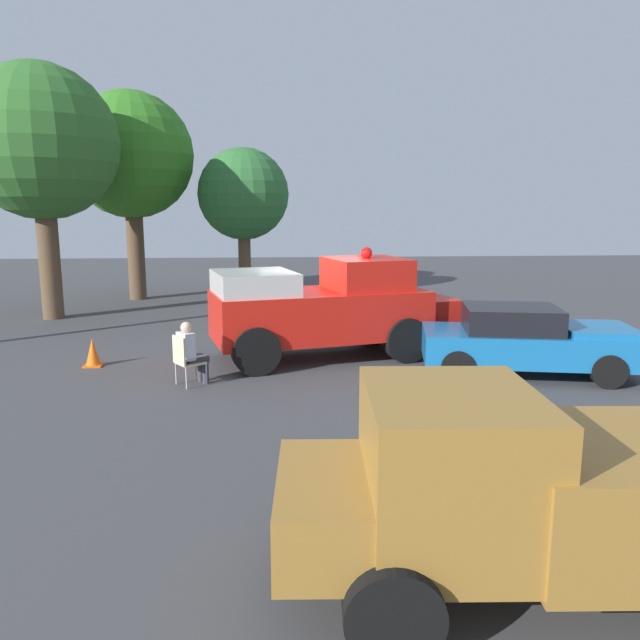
{
  "coord_description": "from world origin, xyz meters",
  "views": [
    {
      "loc": [
        0.88,
        14.52,
        3.47
      ],
      "look_at": [
        -0.16,
        0.54,
        0.91
      ],
      "focal_mm": 34.25,
      "sensor_mm": 36.0,
      "label": 1
    }
  ],
  "objects_px": {
    "classic_hot_rod": "(526,340)",
    "lawn_chair_by_car": "(313,311)",
    "spectator_seated": "(191,351)",
    "oak_tree_distant": "(243,195)",
    "oak_tree_left": "(40,144)",
    "lawn_chair_near_truck": "(185,357)",
    "vintage_fire_truck": "(329,308)",
    "parked_pickup": "(547,489)",
    "traffic_cone": "(93,353)",
    "oak_tree_right": "(131,157)"
  },
  "relations": [
    {
      "from": "vintage_fire_truck",
      "to": "oak_tree_left",
      "type": "bearing_deg",
      "value": -35.04
    },
    {
      "from": "parked_pickup",
      "to": "oak_tree_right",
      "type": "distance_m",
      "value": 21.1
    },
    {
      "from": "oak_tree_distant",
      "to": "classic_hot_rod",
      "type": "bearing_deg",
      "value": 118.97
    },
    {
      "from": "classic_hot_rod",
      "to": "lawn_chair_by_car",
      "type": "relative_size",
      "value": 4.54
    },
    {
      "from": "spectator_seated",
      "to": "oak_tree_distant",
      "type": "height_order",
      "value": "oak_tree_distant"
    },
    {
      "from": "vintage_fire_truck",
      "to": "oak_tree_left",
      "type": "height_order",
      "value": "oak_tree_left"
    },
    {
      "from": "parked_pickup",
      "to": "spectator_seated",
      "type": "xyz_separation_m",
      "value": [
        4.11,
        -7.0,
        -0.29
      ]
    },
    {
      "from": "oak_tree_right",
      "to": "traffic_cone",
      "type": "relative_size",
      "value": 12.29
    },
    {
      "from": "spectator_seated",
      "to": "oak_tree_distant",
      "type": "bearing_deg",
      "value": -92.55
    },
    {
      "from": "classic_hot_rod",
      "to": "spectator_seated",
      "type": "height_order",
      "value": "classic_hot_rod"
    },
    {
      "from": "lawn_chair_by_car",
      "to": "vintage_fire_truck",
      "type": "bearing_deg",
      "value": 93.75
    },
    {
      "from": "lawn_chair_near_truck",
      "to": "oak_tree_left",
      "type": "distance_m",
      "value": 10.79
    },
    {
      "from": "lawn_chair_by_car",
      "to": "traffic_cone",
      "type": "bearing_deg",
      "value": 34.31
    },
    {
      "from": "lawn_chair_by_car",
      "to": "oak_tree_distant",
      "type": "distance_m",
      "value": 7.83
    },
    {
      "from": "oak_tree_distant",
      "to": "spectator_seated",
      "type": "bearing_deg",
      "value": 87.45
    },
    {
      "from": "traffic_cone",
      "to": "spectator_seated",
      "type": "bearing_deg",
      "value": 145.29
    },
    {
      "from": "lawn_chair_by_car",
      "to": "oak_tree_distant",
      "type": "bearing_deg",
      "value": -71.62
    },
    {
      "from": "vintage_fire_truck",
      "to": "classic_hot_rod",
      "type": "distance_m",
      "value": 4.43
    },
    {
      "from": "classic_hot_rod",
      "to": "spectator_seated",
      "type": "xyz_separation_m",
      "value": [
        6.96,
        0.25,
        -0.05
      ]
    },
    {
      "from": "vintage_fire_truck",
      "to": "spectator_seated",
      "type": "height_order",
      "value": "vintage_fire_truck"
    },
    {
      "from": "oak_tree_left",
      "to": "lawn_chair_by_car",
      "type": "bearing_deg",
      "value": 161.18
    },
    {
      "from": "vintage_fire_truck",
      "to": "parked_pickup",
      "type": "bearing_deg",
      "value": 97.23
    },
    {
      "from": "oak_tree_left",
      "to": "oak_tree_distant",
      "type": "xyz_separation_m",
      "value": [
        -5.96,
        -3.9,
        -1.44
      ]
    },
    {
      "from": "oak_tree_left",
      "to": "oak_tree_right",
      "type": "height_order",
      "value": "oak_tree_left"
    },
    {
      "from": "spectator_seated",
      "to": "oak_tree_left",
      "type": "xyz_separation_m",
      "value": [
        5.43,
        -7.96,
        4.73
      ]
    },
    {
      "from": "spectator_seated",
      "to": "traffic_cone",
      "type": "distance_m",
      "value": 2.94
    },
    {
      "from": "parked_pickup",
      "to": "oak_tree_distant",
      "type": "height_order",
      "value": "oak_tree_distant"
    },
    {
      "from": "classic_hot_rod",
      "to": "vintage_fire_truck",
      "type": "bearing_deg",
      "value": -24.62
    },
    {
      "from": "spectator_seated",
      "to": "oak_tree_right",
      "type": "height_order",
      "value": "oak_tree_right"
    },
    {
      "from": "lawn_chair_near_truck",
      "to": "oak_tree_distant",
      "type": "distance_m",
      "value": 12.43
    },
    {
      "from": "lawn_chair_near_truck",
      "to": "oak_tree_left",
      "type": "height_order",
      "value": "oak_tree_left"
    },
    {
      "from": "classic_hot_rod",
      "to": "oak_tree_distant",
      "type": "height_order",
      "value": "oak_tree_distant"
    },
    {
      "from": "classic_hot_rod",
      "to": "parked_pickup",
      "type": "height_order",
      "value": "parked_pickup"
    },
    {
      "from": "classic_hot_rod",
      "to": "traffic_cone",
      "type": "bearing_deg",
      "value": -8.59
    },
    {
      "from": "lawn_chair_near_truck",
      "to": "traffic_cone",
      "type": "bearing_deg",
      "value": -37.19
    },
    {
      "from": "lawn_chair_by_car",
      "to": "oak_tree_right",
      "type": "xyz_separation_m",
      "value": [
        6.4,
        -6.95,
        4.81
      ]
    },
    {
      "from": "parked_pickup",
      "to": "oak_tree_right",
      "type": "bearing_deg",
      "value": -67.93
    },
    {
      "from": "classic_hot_rod",
      "to": "oak_tree_left",
      "type": "height_order",
      "value": "oak_tree_left"
    },
    {
      "from": "lawn_chair_by_car",
      "to": "spectator_seated",
      "type": "relative_size",
      "value": 0.79
    },
    {
      "from": "oak_tree_left",
      "to": "vintage_fire_truck",
      "type": "bearing_deg",
      "value": 144.96
    },
    {
      "from": "vintage_fire_truck",
      "to": "parked_pickup",
      "type": "distance_m",
      "value": 9.16
    },
    {
      "from": "lawn_chair_near_truck",
      "to": "oak_tree_distant",
      "type": "bearing_deg",
      "value": -93.05
    },
    {
      "from": "vintage_fire_truck",
      "to": "lawn_chair_by_car",
      "type": "height_order",
      "value": "vintage_fire_truck"
    },
    {
      "from": "lawn_chair_near_truck",
      "to": "lawn_chair_by_car",
      "type": "distance_m",
      "value": 5.98
    },
    {
      "from": "lawn_chair_near_truck",
      "to": "oak_tree_distant",
      "type": "relative_size",
      "value": 0.18
    },
    {
      "from": "vintage_fire_truck",
      "to": "traffic_cone",
      "type": "bearing_deg",
      "value": 4.51
    },
    {
      "from": "lawn_chair_by_car",
      "to": "spectator_seated",
      "type": "height_order",
      "value": "spectator_seated"
    },
    {
      "from": "parked_pickup",
      "to": "oak_tree_right",
      "type": "relative_size",
      "value": 0.63
    },
    {
      "from": "oak_tree_distant",
      "to": "lawn_chair_by_car",
      "type": "bearing_deg",
      "value": 108.38
    },
    {
      "from": "parked_pickup",
      "to": "lawn_chair_near_truck",
      "type": "xyz_separation_m",
      "value": [
        4.21,
        -6.92,
        -0.4
      ]
    }
  ]
}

